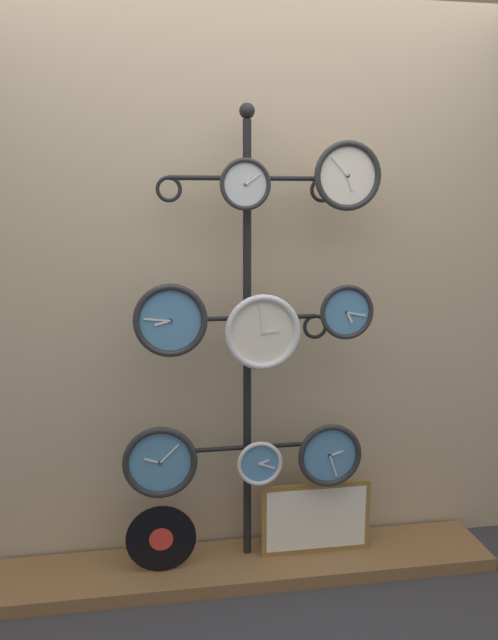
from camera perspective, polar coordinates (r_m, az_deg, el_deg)
ground_plane at (r=2.74m, az=1.35°, el=-25.81°), size 12.00×12.00×0.00m
shop_wall at (r=2.79m, az=-0.70°, el=5.83°), size 4.40×0.04×2.80m
low_shelf at (r=3.01m, az=0.03°, el=-21.49°), size 2.20×0.36×0.06m
display_stand at (r=2.78m, az=-0.17°, el=-9.10°), size 0.76×0.37×2.03m
clock_top_center at (r=2.54m, az=-0.35°, el=12.30°), size 0.21×0.04×0.21m
clock_top_right at (r=2.64m, az=8.99°, el=12.88°), size 0.28×0.04×0.28m
clock_middle_left at (r=2.53m, az=-7.20°, el=-0.04°), size 0.30×0.04×0.30m
clock_middle_center at (r=2.57m, az=1.26°, el=-1.12°), size 0.32×0.04×0.32m
clock_middle_right at (r=2.65m, az=8.90°, el=0.73°), size 0.23×0.04×0.23m
clock_bottom_left at (r=2.70m, az=-8.13°, el=-12.74°), size 0.31×0.04×0.31m
clock_bottom_center at (r=2.76m, az=0.97°, el=-12.95°), size 0.20×0.04×0.20m
clock_bottom_right at (r=2.81m, az=7.38°, el=-12.15°), size 0.29×0.04×0.29m
vinyl_record at (r=2.86m, az=-8.04°, el=-19.21°), size 0.30×0.01×0.30m
picture_frame at (r=2.98m, az=6.15°, el=-17.56°), size 0.50×0.02×0.33m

